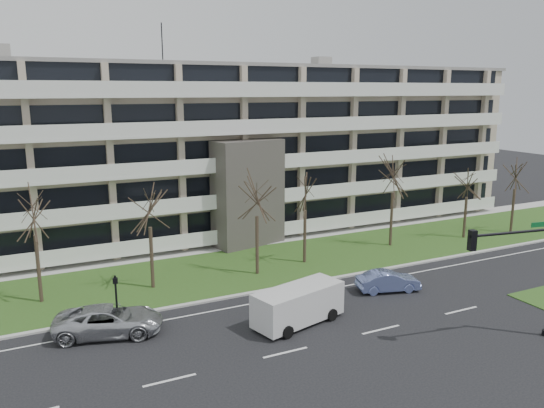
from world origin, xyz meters
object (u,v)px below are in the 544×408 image
silver_pickup (109,321)px  pedestrian_signal (116,294)px  blue_sedan (388,281)px  traffic_signal (525,265)px  white_van (299,302)px

silver_pickup → pedestrian_signal: bearing=-17.7°
pedestrian_signal → blue_sedan: bearing=0.5°
silver_pickup → traffic_signal: 22.28m
silver_pickup → traffic_signal: bearing=-101.5°
pedestrian_signal → white_van: bearing=-15.1°
traffic_signal → silver_pickup: bearing=161.9°
blue_sedan → pedestrian_signal: pedestrian_signal is taller
traffic_signal → pedestrian_signal: bearing=159.1°
silver_pickup → white_van: 10.55m
white_van → pedestrian_signal: 10.31m
silver_pickup → pedestrian_signal: size_ratio=1.92×
blue_sedan → traffic_signal: traffic_signal is taller
silver_pickup → white_van: (10.02, -3.25, 0.48)m
silver_pickup → pedestrian_signal: 1.56m
white_van → pedestrian_signal: size_ratio=1.95×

